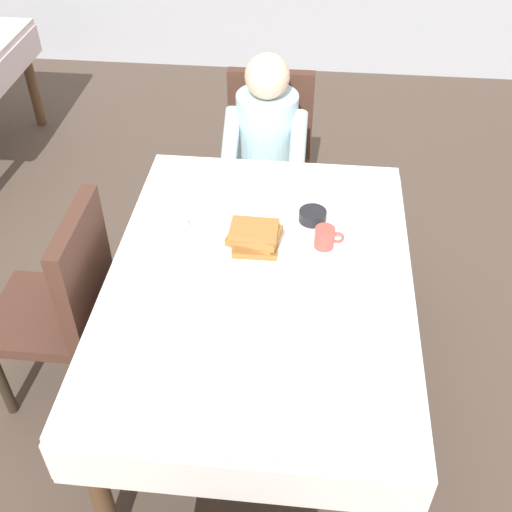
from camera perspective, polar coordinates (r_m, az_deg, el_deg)
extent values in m
plane|color=brown|center=(2.84, 0.27, -12.54)|extent=(14.00, 14.00, 0.00)
cube|color=white|center=(2.30, 0.33, -1.89)|extent=(1.10, 1.50, 0.04)
cube|color=white|center=(1.92, -2.01, -19.87)|extent=(1.10, 0.01, 0.18)
cube|color=white|center=(2.96, 1.76, 6.53)|extent=(1.10, 0.01, 0.18)
cube|color=white|center=(2.48, -12.59, -2.81)|extent=(0.01, 1.50, 0.18)
cube|color=white|center=(2.41, 13.65, -4.67)|extent=(0.01, 1.50, 0.18)
cylinder|color=brown|center=(2.28, -14.10, -19.55)|extent=(0.07, 0.07, 0.70)
cylinder|color=brown|center=(3.11, -7.14, 2.14)|extent=(0.07, 0.07, 0.70)
cylinder|color=brown|center=(3.06, 10.33, 0.99)|extent=(0.07, 0.07, 0.70)
cube|color=#4C2D23|center=(3.33, 0.96, 7.03)|extent=(0.44, 0.44, 0.05)
cube|color=#4C2D23|center=(3.36, 1.33, 12.69)|extent=(0.44, 0.06, 0.48)
cylinder|color=#2D2319|center=(3.31, 3.75, 1.87)|extent=(0.04, 0.04, 0.40)
cylinder|color=#2D2319|center=(3.34, -2.44, 2.27)|extent=(0.04, 0.04, 0.40)
cylinder|color=#2D2319|center=(3.60, 4.05, 5.49)|extent=(0.04, 0.04, 0.40)
cylinder|color=#2D2319|center=(3.62, -1.67, 5.84)|extent=(0.04, 0.04, 0.40)
cylinder|color=silver|center=(3.17, 0.98, 10.64)|extent=(0.30, 0.30, 0.46)
sphere|color=beige|center=(3.00, 1.02, 15.97)|extent=(0.21, 0.21, 0.21)
cylinder|color=silver|center=(3.01, 3.84, 10.26)|extent=(0.08, 0.29, 0.23)
cylinder|color=silver|center=(3.04, -2.30, 10.60)|extent=(0.08, 0.29, 0.23)
cylinder|color=#383D51|center=(3.28, 2.01, 2.11)|extent=(0.10, 0.10, 0.45)
cylinder|color=#383D51|center=(3.29, -0.77, 2.29)|extent=(0.10, 0.10, 0.45)
cube|color=#4C2D23|center=(2.71, -18.39, -5.07)|extent=(0.44, 0.44, 0.05)
cube|color=#4C2D23|center=(2.46, -15.39, -1.25)|extent=(0.06, 0.44, 0.48)
cylinder|color=#2D2319|center=(2.84, -22.06, -10.44)|extent=(0.04, 0.04, 0.40)
cylinder|color=#2D2319|center=(3.05, -19.50, -5.25)|extent=(0.04, 0.04, 0.40)
cylinder|color=#2D2319|center=(2.71, -15.10, -11.48)|extent=(0.04, 0.04, 0.40)
cylinder|color=#2D2319|center=(2.92, -13.02, -5.95)|extent=(0.04, 0.04, 0.40)
cylinder|color=white|center=(2.37, -0.21, 0.51)|extent=(0.28, 0.28, 0.02)
cube|color=#A36B33|center=(2.36, -0.03, 0.90)|extent=(0.17, 0.13, 0.03)
cube|color=#A36B33|center=(2.35, -0.31, 1.58)|extent=(0.20, 0.15, 0.03)
cube|color=#A36B33|center=(2.32, 0.08, 1.92)|extent=(0.19, 0.16, 0.03)
cube|color=#A36B33|center=(2.30, -0.18, 2.41)|extent=(0.18, 0.13, 0.03)
cylinder|color=#B24C42|center=(2.39, 6.22, 1.68)|extent=(0.08, 0.08, 0.08)
torus|color=#B24C42|center=(2.39, 7.42, 1.68)|extent=(0.05, 0.01, 0.05)
cylinder|color=black|center=(2.52, 5.15, 3.65)|extent=(0.11, 0.11, 0.04)
cone|color=silver|center=(2.47, -6.62, 3.00)|extent=(0.08, 0.08, 0.07)
cube|color=silver|center=(2.38, -4.81, 0.40)|extent=(0.02, 0.18, 0.00)
cube|color=silver|center=(2.35, 4.35, -0.22)|extent=(0.02, 0.20, 0.00)
cube|color=silver|center=(2.17, -1.70, -4.50)|extent=(0.15, 0.03, 0.00)
cube|color=white|center=(2.30, -9.00, -1.70)|extent=(0.18, 0.13, 0.01)
cube|color=silver|center=(4.27, -21.71, 15.13)|extent=(0.01, 1.10, 0.18)
cylinder|color=brown|center=(4.79, -19.72, 14.90)|extent=(0.07, 0.07, 0.70)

